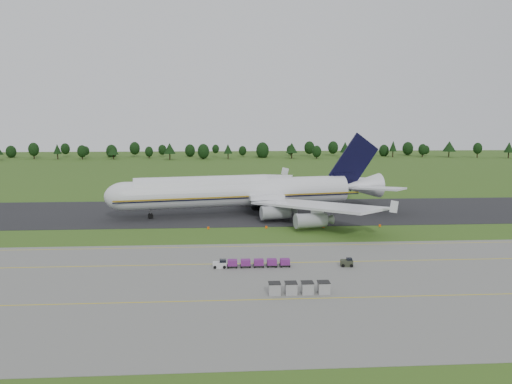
{
  "coord_description": "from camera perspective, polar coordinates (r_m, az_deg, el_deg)",
  "views": [
    {
      "loc": [
        -4.58,
        -107.05,
        25.09
      ],
      "look_at": [
        2.48,
        2.0,
        9.29
      ],
      "focal_mm": 35.0,
      "sensor_mm": 36.0,
      "label": 1
    }
  ],
  "objects": [
    {
      "name": "apron_markings",
      "position": [
        84.01,
        -0.42,
        -9.1
      ],
      "size": [
        300.0,
        30.2,
        0.01
      ],
      "color": "#D1BC0C",
      "rests_on": "apron"
    },
    {
      "name": "utility_cart",
      "position": [
        88.27,
        10.33,
        -8.01
      ],
      "size": [
        2.14,
        1.44,
        1.13
      ],
      "color": "#2C3022",
      "rests_on": "apron"
    },
    {
      "name": "baggage_train",
      "position": [
        86.35,
        -0.62,
        -8.12
      ],
      "size": [
        13.31,
        1.41,
        1.36
      ],
      "color": "silver",
      "rests_on": "apron"
    },
    {
      "name": "taxiway",
      "position": [
        137.43,
        -1.74,
        -2.28
      ],
      "size": [
        300.0,
        40.0,
        0.08
      ],
      "primitive_type": "cube",
      "color": "black",
      "rests_on": "ground"
    },
    {
      "name": "apron",
      "position": [
        77.36,
        -0.11,
        -10.67
      ],
      "size": [
        300.0,
        52.0,
        0.06
      ],
      "primitive_type": "cube",
      "color": "slate",
      "rests_on": "ground"
    },
    {
      "name": "uld_row",
      "position": [
        73.98,
        4.95,
        -10.86
      ],
      "size": [
        8.95,
        1.75,
        1.73
      ],
      "color": "#949494",
      "rests_on": "apron"
    },
    {
      "name": "ground",
      "position": [
        110.04,
        -1.23,
        -4.95
      ],
      "size": [
        600.0,
        600.0,
        0.0
      ],
      "primitive_type": "plane",
      "color": "#325319",
      "rests_on": "ground"
    },
    {
      "name": "tree_line",
      "position": [
        328.04,
        -1.85,
        4.95
      ],
      "size": [
        529.08,
        22.55,
        11.7
      ],
      "color": "black",
      "rests_on": "ground"
    },
    {
      "name": "aircraft",
      "position": [
        133.61,
        -1.26,
        0.09
      ],
      "size": [
        77.26,
        73.73,
        21.61
      ],
      "color": "silver",
      "rests_on": "ground"
    },
    {
      "name": "edge_markers",
      "position": [
        117.39,
        4.48,
        -4.0
      ],
      "size": [
        41.01,
        0.3,
        0.6
      ],
      "color": "#F95407",
      "rests_on": "ground"
    }
  ]
}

